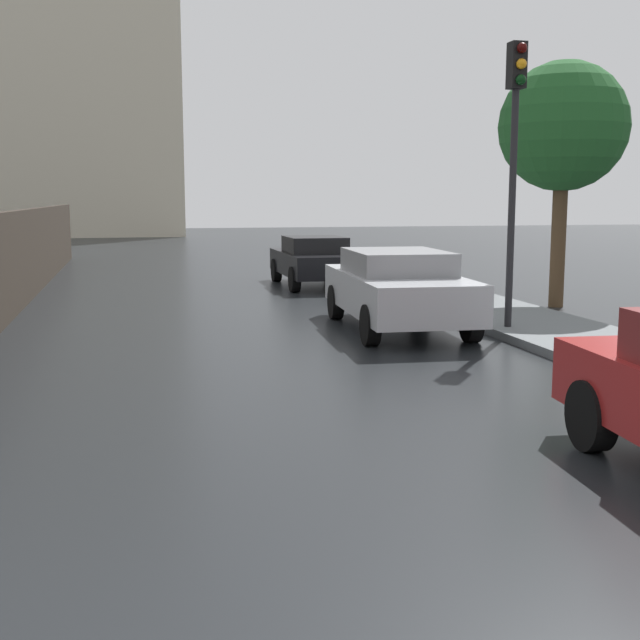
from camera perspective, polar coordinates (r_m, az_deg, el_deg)
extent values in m
cylinder|color=black|center=(8.11, 18.33, -6.33)|extent=(0.27, 0.68, 0.67)
cube|color=#B2B5BA|center=(14.67, 5.43, 1.92)|extent=(2.08, 4.56, 0.67)
cube|color=gray|center=(14.69, 5.38, 4.05)|extent=(1.74, 2.31, 0.41)
cylinder|color=black|center=(15.94, 1.10, 1.27)|extent=(0.26, 0.67, 0.66)
cylinder|color=black|center=(16.34, 6.93, 1.38)|extent=(0.26, 0.67, 0.66)
cylinder|color=black|center=(13.09, 3.52, -0.35)|extent=(0.26, 0.67, 0.66)
cylinder|color=black|center=(13.57, 10.48, -0.16)|extent=(0.26, 0.67, 0.66)
cube|color=black|center=(21.87, -0.47, 3.99)|extent=(1.68, 4.02, 0.58)
cube|color=black|center=(21.66, -0.37, 5.27)|extent=(1.47, 1.73, 0.42)
cylinder|color=black|center=(23.05, -3.05, 3.48)|extent=(0.22, 0.64, 0.64)
cylinder|color=black|center=(23.36, 0.68, 3.56)|extent=(0.22, 0.64, 0.64)
cylinder|color=black|center=(20.45, -1.78, 2.84)|extent=(0.22, 0.64, 0.64)
cylinder|color=black|center=(20.80, 2.39, 2.94)|extent=(0.22, 0.64, 0.64)
cylinder|color=black|center=(14.34, 13.18, 7.44)|extent=(0.12, 0.12, 3.98)
cube|color=black|center=(14.49, 13.52, 16.83)|extent=(0.26, 0.26, 0.75)
sphere|color=#360503|center=(14.38, 13.87, 17.89)|extent=(0.17, 0.17, 0.17)
sphere|color=orange|center=(14.34, 13.83, 16.91)|extent=(0.17, 0.17, 0.17)
sphere|color=black|center=(14.30, 13.80, 15.92)|extent=(0.17, 0.17, 0.17)
cylinder|color=#4C3823|center=(18.35, 16.24, 5.35)|extent=(0.31, 0.31, 2.87)
sphere|color=#1E5123|center=(18.38, 16.56, 12.79)|extent=(2.71, 2.71, 2.71)
cube|color=beige|center=(56.01, -16.99, 16.94)|extent=(13.19, 12.06, 21.74)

